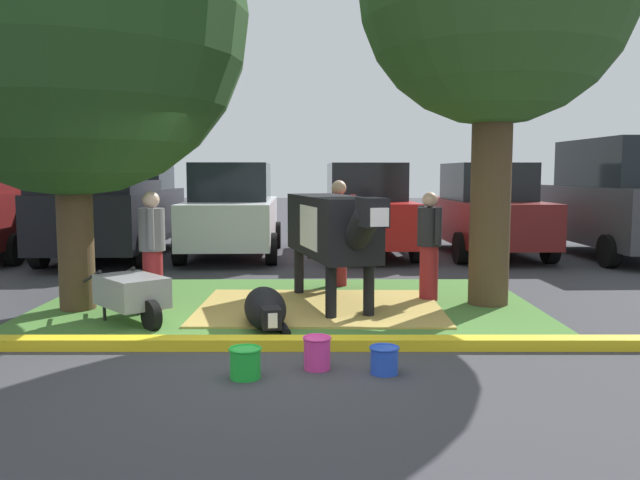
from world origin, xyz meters
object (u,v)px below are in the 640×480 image
Objects in this scene: wheelbarrow at (133,292)px; hatchback_white at (233,211)px; person_visitor_far at (339,230)px; person_handler at (429,243)px; shade_tree_left at (67,15)px; person_visitor_near at (152,248)px; cow_holstein at (333,227)px; bucket_green at (246,362)px; bucket_pink at (317,352)px; bucket_blue at (384,359)px; pickup_truck_black at (118,205)px; suv_dark_grey at (622,198)px; pickup_truck_maroon at (2,204)px; calf_lying at (266,309)px; sedan_blue at (486,210)px; sedan_red at (365,210)px.

hatchback_white reaches higher than wheelbarrow.
person_handler is at bearing -43.34° from person_visitor_far.
person_visitor_near is (1.02, -0.06, -2.96)m from shade_tree_left.
person_handler is (1.36, 0.45, -0.26)m from cow_holstein.
person_handler reaches higher than bucket_green.
bucket_green is 0.69m from bucket_pink.
wheelbarrow is at bearing -94.99° from person_visitor_near.
bucket_blue is 0.05× the size of pickup_truck_black.
suv_dark_grey reaches higher than bucket_pink.
cow_holstein is 9.27m from pickup_truck_maroon.
person_visitor_near is 5.12× the size of bucket_pink.
person_visitor_far is 4.60m from bucket_blue.
person_handler is at bearing -40.44° from pickup_truck_black.
calf_lying is at bearing -142.70° from person_handler.
person_handler is 5.20× the size of bucket_green.
shade_tree_left is at bearing -102.98° from hatchback_white.
calf_lying is 0.30× the size of hatchback_white.
sedan_blue reaches higher than calf_lying.
sedan_red is at bearing 54.69° from shade_tree_left.
hatchback_white and sedan_blue have the same top height.
person_visitor_near is 0.86m from wheelbarrow.
bucket_pink is 0.63m from bucket_blue.
person_visitor_near is (-3.73, -0.67, 0.02)m from person_handler.
person_visitor_far is 5.27m from sedan_blue.
shade_tree_left is at bearing -172.75° from person_handler.
person_visitor_far is at bearing -149.45° from suv_dark_grey.
pickup_truck_maroon is at bearing 125.93° from bucket_green.
calf_lying is 0.24× the size of pickup_truck_black.
sedan_red is (0.41, 8.69, 0.85)m from bucket_blue.
cow_holstein reaches higher than wheelbarrow.
person_visitor_far is at bearing 93.62° from bucket_blue.
shade_tree_left reaches higher than bucket_green.
pickup_truck_maroon reaches higher than bucket_pink.
wheelbarrow is 3.46m from bucket_blue.
suv_dark_grey is at bearing 54.34° from bucket_blue.
pickup_truck_maroon reaches higher than wheelbarrow.
suv_dark_grey is at bearing 39.97° from cow_holstein.
bucket_green is (-0.96, -4.65, -0.77)m from person_visitor_far.
sedan_red is (-0.54, 5.34, 0.16)m from person_handler.
suv_dark_grey is (2.77, -0.45, 0.29)m from sedan_blue.
person_visitor_far is 4.46m from hatchback_white.
shade_tree_left reaches higher than calf_lying.
shade_tree_left is 4.60× the size of calf_lying.
person_visitor_near reaches higher than cow_holstein.
bucket_pink is (2.17, -2.54, -0.68)m from person_visitor_near.
person_visitor_far is 6.15× the size of bucket_blue.
wheelbarrow is 10.69m from suv_dark_grey.
bucket_green is (1.59, -2.09, -0.24)m from wheelbarrow.
suv_dark_grey reaches higher than calf_lying.
person_visitor_far is (3.51, 1.78, -2.89)m from shade_tree_left.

